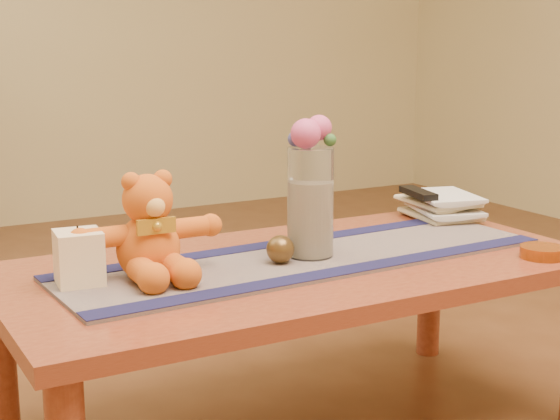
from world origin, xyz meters
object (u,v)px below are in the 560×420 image
amber_dish (542,252)px  bronze_ball (280,249)px  pillar_candle (79,257)px  glass_vase (310,202)px  book_bottom (416,218)px  tv_remote (418,193)px  teddy_bear (148,227)px

amber_dish → bronze_ball: bearing=157.7°
pillar_candle → amber_dish: 1.08m
glass_vase → amber_dish: (0.49, -0.26, -0.12)m
bronze_ball → book_bottom: bearing=21.7°
tv_remote → pillar_candle: bearing=-160.0°
glass_vase → bronze_ball: size_ratio=3.97×
glass_vase → amber_dish: size_ratio=2.44×
pillar_candle → tv_remote: bearing=8.5°
glass_vase → book_bottom: (0.48, 0.21, -0.13)m
pillar_candle → glass_vase: size_ratio=0.44×
pillar_candle → book_bottom: (1.02, 0.16, -0.05)m
teddy_bear → amber_dish: size_ratio=3.02×
teddy_bear → tv_remote: 0.89m
pillar_candle → glass_vase: bearing=-4.5°
pillar_candle → book_bottom: 1.04m
glass_vase → book_bottom: bearing=23.2°
book_bottom → glass_vase: bearing=-148.3°
glass_vase → tv_remote: glass_vase is taller
teddy_bear → amber_dish: teddy_bear is taller
pillar_candle → tv_remote: (1.02, 0.15, 0.02)m
bronze_ball → tv_remote: size_ratio=0.41×
tv_remote → bronze_ball: bearing=-147.6°
bronze_ball → teddy_bear: bearing=169.5°
teddy_bear → amber_dish: bearing=-17.9°
bronze_ball → book_bottom: 0.62m
pillar_candle → teddy_bear: bearing=-3.5°
tv_remote → amber_dish: bearing=-76.3°
tv_remote → amber_dish: tv_remote is taller
pillar_candle → glass_vase: glass_vase is taller
glass_vase → book_bottom: 0.54m
pillar_candle → bronze_ball: 0.46m
tv_remote → teddy_bear: bearing=-157.9°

